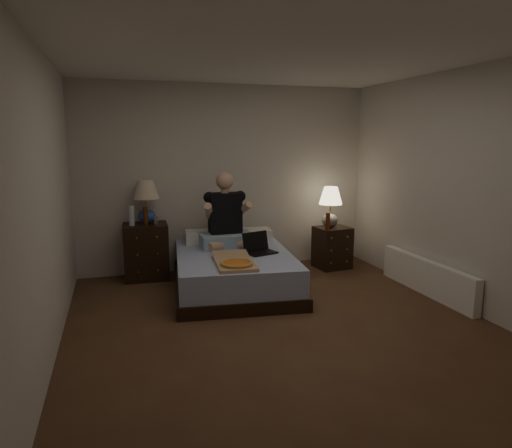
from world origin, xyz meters
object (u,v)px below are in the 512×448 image
object	(u,v)px
bed	(234,271)
water_bottle	(132,216)
pizza_box	(237,264)
radiator	(427,277)
nightstand_left	(146,251)
lamp_left	(146,202)
person	(226,210)
soda_can	(155,220)
beer_bottle_right	(328,221)
laptop	(261,244)
beer_bottle_left	(146,216)
nightstand_right	(332,247)
lamp_right	(330,207)

from	to	relation	value
bed	water_bottle	distance (m)	1.47
pizza_box	radiator	size ratio (longest dim) A/B	0.47
nightstand_left	lamp_left	world-z (taller)	lamp_left
person	radiator	bearing A→B (deg)	-30.00
soda_can	beer_bottle_right	size ratio (longest dim) A/B	0.43
laptop	soda_can	bearing A→B (deg)	127.13
nightstand_left	laptop	xyz separation A→B (m)	(1.27, -0.89, 0.21)
bed	person	size ratio (longest dim) A/B	1.91
beer_bottle_left	person	size ratio (longest dim) A/B	0.25
beer_bottle_left	radiator	xyz separation A→B (m)	(3.05, -1.50, -0.63)
person	radiator	distance (m)	2.52
nightstand_right	radiator	world-z (taller)	nightstand_right
bed	pizza_box	xyz separation A→B (m)	(-0.13, -0.63, 0.26)
lamp_left	pizza_box	xyz separation A→B (m)	(0.81, -1.42, -0.51)
lamp_left	water_bottle	xyz separation A→B (m)	(-0.19, -0.08, -0.16)
lamp_right	soda_can	bearing A→B (deg)	176.00
lamp_right	laptop	xyz separation A→B (m)	(-1.22, -0.67, -0.29)
laptop	pizza_box	distance (m)	0.69
beer_bottle_right	pizza_box	size ratio (longest dim) A/B	0.30
bed	beer_bottle_left	bearing A→B (deg)	151.03
soda_can	beer_bottle_left	bearing A→B (deg)	-162.05
pizza_box	nightstand_right	bearing A→B (deg)	39.73
person	radiator	size ratio (longest dim) A/B	0.58
lamp_right	soda_can	xyz separation A→B (m)	(-2.36, 0.17, -0.09)
beer_bottle_left	laptop	size ratio (longest dim) A/B	0.68
bed	radiator	distance (m)	2.24
radiator	bed	bearing A→B (deg)	158.70
water_bottle	pizza_box	distance (m)	1.71
beer_bottle_right	pizza_box	distance (m)	1.85
nightstand_right	lamp_right	distance (m)	0.57
lamp_right	pizza_box	xyz separation A→B (m)	(-1.65, -1.19, -0.37)
nightstand_right	water_bottle	distance (m)	2.74
lamp_left	beer_bottle_right	size ratio (longest dim) A/B	2.43
nightstand_left	person	xyz separation A→B (m)	(0.97, -0.39, 0.55)
water_bottle	bed	bearing A→B (deg)	-32.11
water_bottle	beer_bottle_right	xyz separation A→B (m)	(2.53, -0.32, -0.15)
bed	pizza_box	distance (m)	0.70
nightstand_left	radiator	world-z (taller)	nightstand_left
lamp_left	laptop	size ratio (longest dim) A/B	1.65
bed	person	distance (m)	0.79
bed	nightstand_left	bearing A→B (deg)	147.45
bed	beer_bottle_left	world-z (taller)	beer_bottle_left
beer_bottle_left	radiator	bearing A→B (deg)	-26.19
lamp_right	beer_bottle_left	xyz separation A→B (m)	(-2.48, 0.13, -0.03)
beer_bottle_left	nightstand_right	bearing A→B (deg)	-3.59
soda_can	beer_bottle_right	xyz separation A→B (m)	(2.24, -0.34, -0.07)
lamp_right	beer_bottle_left	size ratio (longest dim) A/B	2.43
laptop	lamp_left	bearing A→B (deg)	127.49
lamp_right	radiator	bearing A→B (deg)	-67.45
beer_bottle_left	laptop	world-z (taller)	beer_bottle_left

